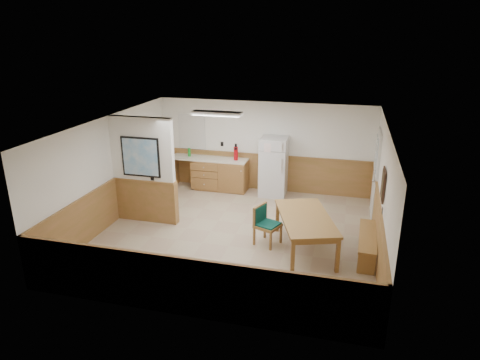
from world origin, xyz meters
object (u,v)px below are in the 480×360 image
(dining_chair, at_px, (264,221))
(dining_table, at_px, (305,220))
(dining_bench, at_px, (368,240))
(soap_bottle, at_px, (189,152))
(fire_extinguisher, at_px, (236,153))
(refrigerator, at_px, (274,167))

(dining_chair, bearing_deg, dining_table, 15.46)
(dining_bench, distance_m, soap_bottle, 5.76)
(dining_bench, bearing_deg, soap_bottle, 150.92)
(dining_bench, xyz_separation_m, fire_extinguisher, (-3.51, 2.93, 0.76))
(dining_table, bearing_deg, dining_chair, 154.99)
(soap_bottle, bearing_deg, fire_extinguisher, -1.12)
(dining_table, bearing_deg, refrigerator, 93.32)
(fire_extinguisher, bearing_deg, dining_table, -47.93)
(dining_chair, height_order, soap_bottle, soap_bottle)
(fire_extinguisher, relative_size, soap_bottle, 1.92)
(dining_table, distance_m, fire_extinguisher, 3.80)
(dining_bench, bearing_deg, fire_extinguisher, 142.22)
(dining_bench, distance_m, fire_extinguisher, 4.64)
(dining_bench, height_order, fire_extinguisher, fire_extinguisher)
(dining_bench, relative_size, fire_extinguisher, 3.43)
(dining_table, xyz_separation_m, soap_bottle, (-3.65, 3.04, 0.36))
(dining_table, height_order, soap_bottle, soap_bottle)
(dining_table, distance_m, dining_chair, 0.89)
(dining_chair, bearing_deg, dining_bench, 21.43)
(dining_table, xyz_separation_m, fire_extinguisher, (-2.27, 3.01, 0.44))
(fire_extinguisher, height_order, soap_bottle, fire_extinguisher)
(dining_table, height_order, dining_bench, dining_table)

